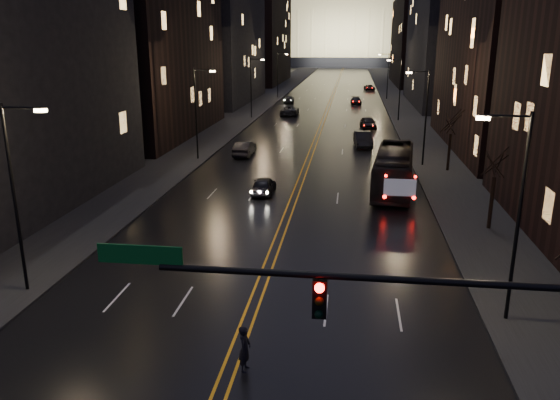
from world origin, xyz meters
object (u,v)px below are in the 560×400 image
(traffic_signal, at_px, (419,323))
(bus, at_px, (394,170))
(oncoming_car_b, at_px, (244,148))
(oncoming_car_a, at_px, (264,185))
(receding_car_a, at_px, (363,140))
(pedestrian_a, at_px, (245,349))

(traffic_signal, height_order, bus, traffic_signal)
(bus, xyz_separation_m, oncoming_car_b, (-14.38, 11.60, -0.88))
(traffic_signal, relative_size, oncoming_car_a, 4.30)
(bus, xyz_separation_m, receding_car_a, (-2.11, 18.03, -0.81))
(traffic_signal, bearing_deg, bus, 86.85)
(traffic_signal, bearing_deg, oncoming_car_b, 106.53)
(bus, xyz_separation_m, oncoming_car_a, (-10.12, -2.47, -0.97))
(traffic_signal, relative_size, bus, 1.46)
(bus, relative_size, receding_car_a, 2.32)
(bus, xyz_separation_m, pedestrian_a, (-7.03, -26.05, -0.76))
(oncoming_car_b, distance_m, receding_car_a, 13.85)
(bus, height_order, oncoming_car_b, bus)
(oncoming_car_a, xyz_separation_m, pedestrian_a, (3.09, -23.58, 0.20))
(receding_car_a, relative_size, pedestrian_a, 2.88)
(bus, bearing_deg, pedestrian_a, -98.95)
(oncoming_car_a, relative_size, receding_car_a, 0.79)
(traffic_signal, xyz_separation_m, oncoming_car_b, (-12.66, 42.66, -4.33))
(oncoming_car_b, height_order, receding_car_a, receding_car_a)
(bus, bearing_deg, traffic_signal, -87.00)
(bus, distance_m, receding_car_a, 18.17)
(receding_car_a, height_order, pedestrian_a, pedestrian_a)
(oncoming_car_a, bearing_deg, pedestrian_a, 98.00)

